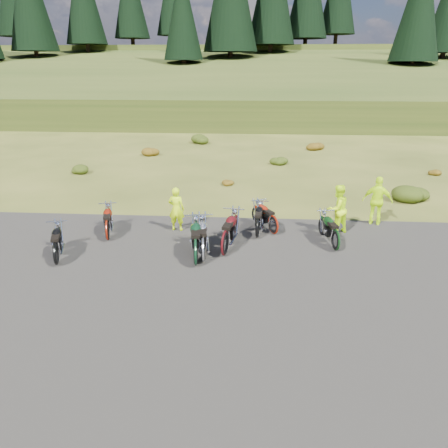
# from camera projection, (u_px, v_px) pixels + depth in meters

# --- Properties ---
(ground) EXTENTS (300.00, 300.00, 0.00)m
(ground) POSITION_uv_depth(u_px,v_px,m) (219.00, 259.00, 14.10)
(ground) COLOR #3E4617
(ground) RESTS_ON ground
(gravel_pad) EXTENTS (20.00, 12.00, 0.04)m
(gravel_pad) POSITION_uv_depth(u_px,v_px,m) (213.00, 288.00, 12.23)
(gravel_pad) COLOR black
(gravel_pad) RESTS_ON ground
(hill_slope) EXTENTS (300.00, 45.97, 9.37)m
(hill_slope) POSITION_uv_depth(u_px,v_px,m) (249.00, 110.00, 60.97)
(hill_slope) COLOR #2B3D14
(hill_slope) RESTS_ON ground
(hill_plateau) EXTENTS (300.00, 90.00, 9.17)m
(hill_plateau) POSITION_uv_depth(u_px,v_px,m) (253.00, 89.00, 117.20)
(hill_plateau) COLOR #2B3D14
(hill_plateau) RESTS_ON ground
(conifer_21) EXTENTS (5.28, 5.28, 14.00)m
(conifer_21) POSITION_uv_depth(u_px,v_px,m) (182.00, 11.00, 57.29)
(conifer_21) COLOR black
(conifer_21) RESTS_ON ground
(conifer_26) EXTENTS (6.16, 6.16, 16.00)m
(conifer_26) POSITION_uv_depth(u_px,v_px,m) (420.00, 1.00, 54.02)
(conifer_26) COLOR black
(conifer_26) RESTS_ON ground
(shrub_1) EXTENTS (1.03, 1.03, 0.61)m
(shrub_1) POSITION_uv_depth(u_px,v_px,m) (79.00, 168.00, 25.21)
(shrub_1) COLOR #20350D
(shrub_1) RESTS_ON ground
(shrub_2) EXTENTS (1.30, 1.30, 0.77)m
(shrub_2) POSITION_uv_depth(u_px,v_px,m) (149.00, 151.00, 29.95)
(shrub_2) COLOR #6B370D
(shrub_2) RESTS_ON ground
(shrub_3) EXTENTS (1.56, 1.56, 0.92)m
(shrub_3) POSITION_uv_depth(u_px,v_px,m) (201.00, 138.00, 34.70)
(shrub_3) COLOR #20350D
(shrub_3) RESTS_ON ground
(shrub_4) EXTENTS (0.77, 0.77, 0.45)m
(shrub_4) POSITION_uv_depth(u_px,v_px,m) (226.00, 181.00, 22.67)
(shrub_4) COLOR #6B370D
(shrub_4) RESTS_ON ground
(shrub_5) EXTENTS (1.03, 1.03, 0.61)m
(shrub_5) POSITION_uv_depth(u_px,v_px,m) (278.00, 160.00, 27.42)
(shrub_5) COLOR #20350D
(shrub_5) RESTS_ON ground
(shrub_6) EXTENTS (1.30, 1.30, 0.77)m
(shrub_6) POSITION_uv_depth(u_px,v_px,m) (314.00, 145.00, 32.16)
(shrub_6) COLOR #6B370D
(shrub_6) RESTS_ON ground
(shrub_7) EXTENTS (1.56, 1.56, 0.92)m
(shrub_7) POSITION_uv_depth(u_px,v_px,m) (412.00, 191.00, 20.03)
(shrub_7) COLOR #20350D
(shrub_7) RESTS_ON ground
(shrub_8) EXTENTS (0.77, 0.77, 0.45)m
(shrub_8) POSITION_uv_depth(u_px,v_px,m) (433.00, 171.00, 24.88)
(shrub_8) COLOR #6B370D
(shrub_8) RESTS_ON ground
(motorcycle_0) EXTENTS (1.29, 2.14, 1.07)m
(motorcycle_0) POSITION_uv_depth(u_px,v_px,m) (57.00, 265.00, 13.65)
(motorcycle_0) COLOR black
(motorcycle_0) RESTS_ON ground
(motorcycle_1) EXTENTS (1.17, 2.13, 1.06)m
(motorcycle_1) POSITION_uv_depth(u_px,v_px,m) (108.00, 240.00, 15.57)
(motorcycle_1) COLOR maroon
(motorcycle_1) RESTS_ON ground
(motorcycle_2) EXTENTS (1.06, 2.42, 1.23)m
(motorcycle_2) POSITION_uv_depth(u_px,v_px,m) (196.00, 265.00, 13.63)
(motorcycle_2) COLOR black
(motorcycle_2) RESTS_ON ground
(motorcycle_3) EXTENTS (1.04, 2.32, 1.17)m
(motorcycle_3) POSITION_uv_depth(u_px,v_px,m) (203.00, 262.00, 13.86)
(motorcycle_3) COLOR #B6B6BB
(motorcycle_3) RESTS_ON ground
(motorcycle_4) EXTENTS (1.16, 2.43, 1.22)m
(motorcycle_4) POSITION_uv_depth(u_px,v_px,m) (225.00, 255.00, 14.33)
(motorcycle_4) COLOR #470B0F
(motorcycle_4) RESTS_ON ground
(motorcycle_5) EXTENTS (0.82, 2.09, 1.07)m
(motorcycle_5) POSITION_uv_depth(u_px,v_px,m) (257.00, 238.00, 15.78)
(motorcycle_5) COLOR black
(motorcycle_5) RESTS_ON ground
(motorcycle_6) EXTENTS (1.53, 2.05, 1.03)m
(motorcycle_6) POSITION_uv_depth(u_px,v_px,m) (273.00, 234.00, 16.14)
(motorcycle_6) COLOR maroon
(motorcycle_6) RESTS_ON ground
(motorcycle_7) EXTENTS (1.06, 2.13, 1.07)m
(motorcycle_7) POSITION_uv_depth(u_px,v_px,m) (335.00, 251.00, 14.71)
(motorcycle_7) COLOR black
(motorcycle_7) RESTS_ON ground
(person_middle) EXTENTS (0.65, 0.47, 1.66)m
(person_middle) POSITION_uv_depth(u_px,v_px,m) (176.00, 210.00, 16.21)
(person_middle) COLOR #CBF80D
(person_middle) RESTS_ON ground
(person_right_a) EXTENTS (1.12, 1.06, 1.82)m
(person_right_a) POSITION_uv_depth(u_px,v_px,m) (337.00, 210.00, 15.92)
(person_right_a) COLOR #CBF80D
(person_right_a) RESTS_ON ground
(person_right_b) EXTENTS (1.20, 0.78, 1.90)m
(person_right_b) POSITION_uv_depth(u_px,v_px,m) (377.00, 201.00, 16.79)
(person_right_b) COLOR #CBF80D
(person_right_b) RESTS_ON ground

